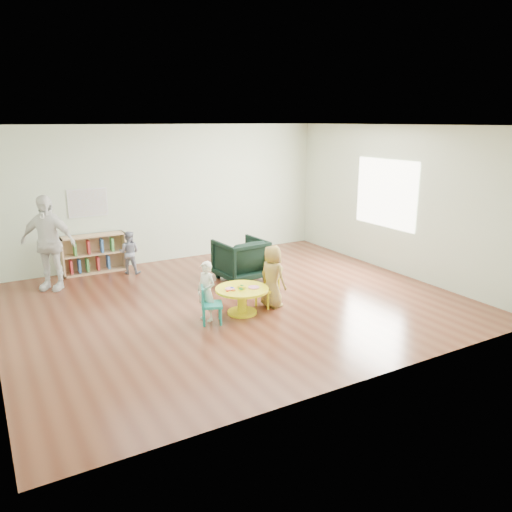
# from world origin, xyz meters

# --- Properties ---
(room) EXTENTS (7.10, 7.00, 2.80)m
(room) POSITION_xyz_m (0.01, 0.00, 1.89)
(room) COLOR #54291A
(room) RESTS_ON ground
(activity_table) EXTENTS (0.82, 0.82, 0.45)m
(activity_table) POSITION_xyz_m (-0.13, -0.50, 0.28)
(activity_table) COLOR yellow
(activity_table) RESTS_ON ground
(kid_chair_left) EXTENTS (0.39, 0.39, 0.56)m
(kid_chair_left) POSITION_xyz_m (-0.73, -0.59, 0.30)
(kid_chair_left) COLOR teal
(kid_chair_left) RESTS_ON ground
(kid_chair_right) EXTENTS (0.39, 0.39, 0.56)m
(kid_chair_right) POSITION_xyz_m (0.41, -0.38, 0.30)
(kid_chair_right) COLOR yellow
(kid_chair_right) RESTS_ON ground
(bookshelf) EXTENTS (1.20, 0.30, 0.75)m
(bookshelf) POSITION_xyz_m (-1.61, 2.86, 0.37)
(bookshelf) COLOR tan
(bookshelf) RESTS_ON ground
(alphabet_poster) EXTENTS (0.74, 0.01, 0.54)m
(alphabet_poster) POSITION_xyz_m (-1.60, 2.98, 1.35)
(alphabet_poster) COLOR silver
(alphabet_poster) RESTS_ON ground
(armchair) EXTENTS (0.88, 0.90, 0.77)m
(armchair) POSITION_xyz_m (0.66, 1.02, 0.38)
(armchair) COLOR black
(armchair) RESTS_ON ground
(child_left) EXTENTS (0.32, 0.38, 0.90)m
(child_left) POSITION_xyz_m (-0.70, -0.46, 0.45)
(child_left) COLOR white
(child_left) RESTS_ON ground
(child_right) EXTENTS (0.43, 0.55, 1.00)m
(child_right) POSITION_xyz_m (0.43, -0.47, 0.50)
(child_right) COLOR yellow
(child_right) RESTS_ON ground
(toddler) EXTENTS (0.51, 0.49, 0.83)m
(toddler) POSITION_xyz_m (-1.02, 2.42, 0.42)
(toddler) COLOR #1A2341
(toddler) RESTS_ON ground
(adult_caretaker) EXTENTS (1.03, 0.91, 1.67)m
(adult_caretaker) POSITION_xyz_m (-2.48, 2.20, 0.83)
(adult_caretaker) COLOR white
(adult_caretaker) RESTS_ON ground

